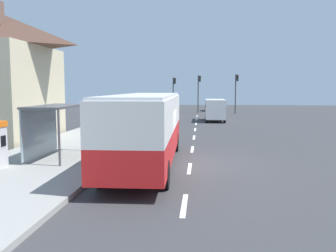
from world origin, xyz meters
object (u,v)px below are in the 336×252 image
object	(u,v)px
recycling_bin_green	(108,141)
recycling_bin_red	(114,138)
recycling_bin_blue	(117,136)
traffic_light_far_side	(174,89)
bus	(146,125)
white_van	(215,109)
sedan_near	(211,106)
traffic_light_near_side	(236,88)
traffic_light_median	(199,88)
recycling_bin_yellow	(111,140)
bus_shelter	(51,117)

from	to	relation	value
recycling_bin_green	recycling_bin_red	xyz separation A→B (m)	(0.00, 1.40, 0.00)
recycling_bin_green	recycling_bin_blue	size ratio (longest dim) A/B	1.00
recycling_bin_green	traffic_light_far_side	size ratio (longest dim) A/B	0.19
bus	recycling_bin_blue	bearing A→B (deg)	116.58
white_van	recycling_bin_blue	xyz separation A→B (m)	(-6.40, -17.71, -0.69)
sedan_near	traffic_light_near_side	bearing A→B (deg)	-61.88
recycling_bin_blue	traffic_light_median	size ratio (longest dim) A/B	0.18
sedan_near	recycling_bin_yellow	distance (m)	37.34
recycling_bin_red	traffic_light_median	world-z (taller)	traffic_light_median
recycling_bin_blue	sedan_near	bearing A→B (deg)	79.59
white_van	sedan_near	size ratio (longest dim) A/B	1.18
traffic_light_far_side	bus_shelter	world-z (taller)	traffic_light_far_side
white_van	traffic_light_median	size ratio (longest dim) A/B	0.98
bus	recycling_bin_blue	xyz separation A→B (m)	(-2.49, 4.97, -1.19)
bus	traffic_light_near_side	world-z (taller)	traffic_light_near_side
recycling_bin_yellow	sedan_near	bearing A→B (deg)	79.98
traffic_light_far_side	bus_shelter	distance (m)	34.67
traffic_light_far_side	traffic_light_median	xyz separation A→B (m)	(3.50, 0.80, 0.19)
recycling_bin_yellow	recycling_bin_green	bearing A→B (deg)	-90.00
bus_shelter	sedan_near	bearing A→B (deg)	77.61
white_van	traffic_light_near_side	size ratio (longest dim) A/B	0.97
recycling_bin_yellow	recycling_bin_red	size ratio (longest dim) A/B	1.00
recycling_bin_green	traffic_light_far_side	world-z (taller)	traffic_light_far_side
recycling_bin_yellow	bus_shelter	world-z (taller)	bus_shelter
recycling_bin_green	recycling_bin_blue	world-z (taller)	same
recycling_bin_blue	traffic_light_median	xyz separation A→B (m)	(4.60, 30.99, 2.86)
recycling_bin_blue	traffic_light_far_side	world-z (taller)	traffic_light_far_side
recycling_bin_yellow	bus_shelter	xyz separation A→B (m)	(-2.21, -2.89, 1.44)
sedan_near	recycling_bin_blue	xyz separation A→B (m)	(-6.50, -35.37, -0.14)
recycling_bin_red	traffic_light_near_side	bearing A→B (deg)	72.14
white_van	recycling_bin_blue	distance (m)	18.85
sedan_near	recycling_bin_green	xyz separation A→B (m)	(-6.50, -37.47, -0.14)
traffic_light_median	traffic_light_near_side	bearing A→B (deg)	-17.42
traffic_light_far_side	traffic_light_median	size ratio (longest dim) A/B	0.94
sedan_near	recycling_bin_green	world-z (taller)	sedan_near
recycling_bin_red	recycling_bin_yellow	bearing A→B (deg)	-90.00
bus_shelter	recycling_bin_red	bearing A→B (deg)	58.37
bus	recycling_bin_yellow	size ratio (longest dim) A/B	11.64
white_van	recycling_bin_yellow	size ratio (longest dim) A/B	5.48
traffic_light_median	traffic_light_far_side	bearing A→B (deg)	-167.11
sedan_near	recycling_bin_yellow	xyz separation A→B (m)	(-6.50, -36.77, -0.14)
recycling_bin_yellow	bus	bearing A→B (deg)	-55.15
recycling_bin_green	traffic_light_median	distance (m)	33.53
bus	traffic_light_far_side	xyz separation A→B (m)	(-1.39, 35.17, 1.48)
sedan_near	recycling_bin_blue	world-z (taller)	sedan_near
recycling_bin_blue	bus_shelter	bearing A→B (deg)	-117.27
white_van	recycling_bin_blue	bearing A→B (deg)	-109.87
traffic_light_near_side	traffic_light_far_side	world-z (taller)	traffic_light_near_side
bus	recycling_bin_yellow	bearing A→B (deg)	124.85
recycling_bin_green	recycling_bin_red	size ratio (longest dim) A/B	1.00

